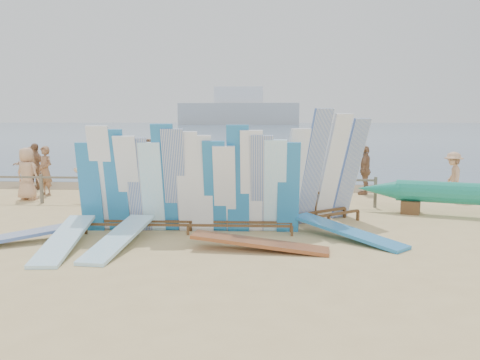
# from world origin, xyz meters

# --- Properties ---
(ground) EXTENTS (160.00, 160.00, 0.00)m
(ground) POSITION_xyz_m (0.00, 0.00, 0.00)
(ground) COLOR #D1B578
(ground) RESTS_ON ground
(ocean) EXTENTS (320.00, 240.00, 0.02)m
(ocean) POSITION_xyz_m (0.00, 128.00, 0.00)
(ocean) COLOR #486280
(ocean) RESTS_ON ground
(wet_sand_strip) EXTENTS (40.00, 2.60, 0.01)m
(wet_sand_strip) POSITION_xyz_m (0.00, 7.20, 0.00)
(wet_sand_strip) COLOR brown
(wet_sand_strip) RESTS_ON ground
(distant_ship) EXTENTS (45.00, 8.00, 14.00)m
(distant_ship) POSITION_xyz_m (-12.00, 180.00, 5.31)
(distant_ship) COLOR #999EA3
(distant_ship) RESTS_ON ocean
(fence) EXTENTS (12.08, 0.08, 0.90)m
(fence) POSITION_xyz_m (0.00, 3.00, 0.63)
(fence) COLOR #6A6250
(fence) RESTS_ON ground
(main_surfboard_rack) EXTENTS (4.98, 0.85, 2.47)m
(main_surfboard_rack) POSITION_xyz_m (1.18, -0.65, 1.10)
(main_surfboard_rack) COLOR brown
(main_surfboard_rack) RESTS_ON ground
(side_surfboard_rack) EXTENTS (2.38, 2.13, 2.82)m
(side_surfboard_rack) POSITION_xyz_m (4.30, 0.61, 1.28)
(side_surfboard_rack) COLOR brown
(side_surfboard_rack) RESTS_ON ground
(vendor_table) EXTENTS (1.03, 0.79, 1.26)m
(vendor_table) POSITION_xyz_m (3.78, 1.08, 0.42)
(vendor_table) COLOR brown
(vendor_table) RESTS_ON ground
(flat_board_a) EXTENTS (0.85, 2.73, 0.43)m
(flat_board_a) POSITION_xyz_m (-1.01, -2.28, 0.00)
(flat_board_a) COLOR #9ADAF7
(flat_board_a) RESTS_ON ground
(flat_board_d) EXTENTS (2.36, 2.23, 0.38)m
(flat_board_d) POSITION_xyz_m (4.67, -1.03, 0.00)
(flat_board_d) COLOR #2476B5
(flat_board_d) RESTS_ON ground
(flat_board_b) EXTENTS (0.81, 2.73, 0.42)m
(flat_board_b) POSITION_xyz_m (0.02, -2.04, 0.00)
(flat_board_b) COLOR #9ADAF7
(flat_board_b) RESTS_ON ground
(flat_board_c) EXTENTS (2.74, 0.84, 0.31)m
(flat_board_c) POSITION_xyz_m (2.85, -2.05, 0.00)
(flat_board_c) COLOR #955028
(flat_board_c) RESTS_ON ground
(beach_chair_left) EXTENTS (0.60, 0.62, 0.93)m
(beach_chair_left) POSITION_xyz_m (0.82, 3.87, 0.27)
(beach_chair_left) COLOR red
(beach_chair_left) RESTS_ON ground
(beach_chair_right) EXTENTS (0.74, 0.75, 0.87)m
(beach_chair_right) POSITION_xyz_m (0.34, 3.59, 0.26)
(beach_chair_right) COLOR red
(beach_chair_right) RESTS_ON ground
(stroller) EXTENTS (0.84, 0.99, 1.15)m
(stroller) POSITION_xyz_m (2.30, 3.95, 0.46)
(stroller) COLOR red
(stroller) RESTS_ON ground
(beachgoer_6) EXTENTS (0.79, 0.88, 1.65)m
(beachgoer_6) POSITION_xyz_m (1.72, 4.48, 0.82)
(beachgoer_6) COLOR tan
(beachgoer_6) RESTS_ON ground
(beachgoer_4) EXTENTS (1.20, 0.96, 1.89)m
(beachgoer_4) POSITION_xyz_m (-1.26, 5.29, 0.94)
(beachgoer_4) COLOR #8C6042
(beachgoer_4) RESTS_ON ground
(beachgoer_2) EXTENTS (0.98, 0.81, 1.82)m
(beachgoer_2) POSITION_xyz_m (-2.75, 3.60, 0.91)
(beachgoer_2) COLOR beige
(beachgoer_2) RESTS_ON ground
(beachgoer_0) EXTENTS (0.89, 0.59, 1.67)m
(beachgoer_0) POSITION_xyz_m (-4.74, 3.60, 0.83)
(beachgoer_0) COLOR tan
(beachgoer_0) RESTS_ON ground
(beachgoer_10) EXTENTS (0.70, 1.05, 1.66)m
(beachgoer_10) POSITION_xyz_m (6.12, 5.59, 0.83)
(beachgoer_10) COLOR #8C6042
(beachgoer_10) RESTS_ON ground
(beachgoer_8) EXTENTS (0.84, 0.72, 1.57)m
(beachgoer_8) POSITION_xyz_m (2.51, 4.06, 0.78)
(beachgoer_8) COLOR beige
(beachgoer_8) RESTS_ON ground
(beachgoer_1) EXTENTS (0.69, 0.59, 1.66)m
(beachgoer_1) POSITION_xyz_m (-4.63, 4.62, 0.83)
(beachgoer_1) COLOR #8C6042
(beachgoer_1) RESTS_ON ground
(beachgoer_3) EXTENTS (1.13, 1.15, 1.76)m
(beachgoer_3) POSITION_xyz_m (-0.02, 6.72, 0.88)
(beachgoer_3) COLOR tan
(beachgoer_3) RESTS_ON ground
(beachgoer_11) EXTENTS (1.49, 0.68, 1.55)m
(beachgoer_11) POSITION_xyz_m (-6.19, 6.92, 0.77)
(beachgoer_11) COLOR beige
(beachgoer_11) RESTS_ON ground
(beachgoer_extra_1) EXTENTS (1.07, 0.73, 1.68)m
(beachgoer_extra_1) POSITION_xyz_m (-5.59, 5.89, 0.84)
(beachgoer_extra_1) COLOR #8C6042
(beachgoer_extra_1) RESTS_ON ground
(beachgoer_extra_0) EXTENTS (0.55, 1.04, 1.54)m
(beachgoer_extra_0) POSITION_xyz_m (8.66, 4.47, 0.77)
(beachgoer_extra_0) COLOR tan
(beachgoer_extra_0) RESTS_ON ground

